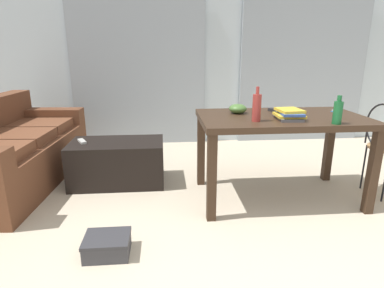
% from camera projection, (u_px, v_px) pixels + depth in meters
% --- Properties ---
extents(ground_plane, '(7.97, 7.97, 0.00)m').
position_uv_depth(ground_plane, '(260.00, 202.00, 2.84)').
color(ground_plane, beige).
extents(wall_back, '(6.02, 0.10, 2.48)m').
position_uv_depth(wall_back, '(222.00, 53.00, 4.46)').
color(wall_back, silver).
rests_on(wall_back, ground).
extents(curtains, '(4.11, 0.03, 2.08)m').
position_uv_depth(curtains, '(223.00, 69.00, 4.43)').
color(curtains, '#99A3AD').
rests_on(curtains, ground).
extents(couch, '(0.97, 1.92, 0.82)m').
position_uv_depth(couch, '(10.00, 153.00, 3.15)').
color(couch, brown).
rests_on(couch, ground).
extents(coffee_table, '(0.90, 0.51, 0.43)m').
position_uv_depth(coffee_table, '(118.00, 162.00, 3.19)').
color(coffee_table, black).
rests_on(coffee_table, ground).
extents(craft_table, '(1.40, 0.81, 0.75)m').
position_uv_depth(craft_table, '(281.00, 127.00, 2.75)').
color(craft_table, '#382619').
rests_on(craft_table, ground).
extents(bottle_near, '(0.07, 0.07, 0.22)m').
position_uv_depth(bottle_near, '(338.00, 112.00, 2.40)').
color(bottle_near, '#195B2D').
rests_on(bottle_near, craft_table).
extents(bottle_far, '(0.07, 0.07, 0.27)m').
position_uv_depth(bottle_far, '(257.00, 107.00, 2.49)').
color(bottle_far, '#99332D').
rests_on(bottle_far, craft_table).
extents(bowl, '(0.16, 0.16, 0.08)m').
position_uv_depth(bowl, '(238.00, 109.00, 2.82)').
color(bowl, '#477033').
rests_on(bowl, craft_table).
extents(book_stack, '(0.23, 0.28, 0.08)m').
position_uv_depth(book_stack, '(289.00, 114.00, 2.58)').
color(book_stack, '#4C4C51').
rests_on(book_stack, craft_table).
extents(tv_remote_on_table, '(0.12, 0.18, 0.03)m').
position_uv_depth(tv_remote_on_table, '(277.00, 111.00, 2.89)').
color(tv_remote_on_table, '#232326').
rests_on(tv_remote_on_table, craft_table).
extents(scissors, '(0.10, 0.12, 0.00)m').
position_uv_depth(scissors, '(333.00, 111.00, 2.93)').
color(scissors, '#9EA0A5').
rests_on(scissors, craft_table).
extents(tv_remote_primary, '(0.12, 0.16, 0.02)m').
position_uv_depth(tv_remote_primary, '(82.00, 141.00, 3.11)').
color(tv_remote_primary, '#B7B7B2').
rests_on(tv_remote_primary, coffee_table).
extents(shoebox, '(0.29, 0.24, 0.13)m').
position_uv_depth(shoebox, '(107.00, 245.00, 2.09)').
color(shoebox, '#38383D').
rests_on(shoebox, ground).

